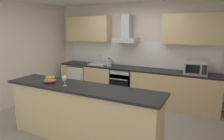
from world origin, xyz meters
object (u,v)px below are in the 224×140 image
Objects in this scene: refrigerator at (81,79)px; range_hood at (126,34)px; fruit_bowl at (50,80)px; kettle at (109,62)px; wine_glass at (64,79)px; sink at (99,64)px; oven at (124,83)px; microwave at (196,68)px.

refrigerator is 1.18× the size of range_hood.
fruit_bowl reaches higher than refrigerator.
wine_glass reaches higher than kettle.
range_hood is at bearing 8.63° from sink.
fruit_bowl reaches higher than oven.
oven is at bearing 89.18° from wine_glass.
wine_glass is at bearing -80.36° from kettle.
oven is 1.33m from range_hood.
kettle reaches higher than refrigerator.
microwave is 2.24m from kettle.
sink is at bearing 99.01° from fruit_bowl.
oven is at bearing 0.11° from refrigerator.
oven is at bearing 179.12° from microwave.
refrigerator is 1.70× the size of microwave.
microwave is 2.81× the size of wine_glass.
microwave is 3.18m from fruit_bowl.
wine_glass is 0.39m from fruit_bowl.
microwave reaches higher than oven.
refrigerator is 1.70× the size of sink.
range_hood is at bearing 20.79° from kettle.
sink reaches higher than oven.
sink is (-0.78, 0.01, 0.47)m from oven.
refrigerator is 1.14m from kettle.
oven is 4.50× the size of wine_glass.
range_hood reaches higher than kettle.
range_hood reaches higher than wine_glass.
fruit_bowl is (0.37, -2.32, 0.10)m from sink.
oven is 1.11× the size of range_hood.
oven is 2.45m from wine_glass.
range_hood is (1.41, 0.13, 1.36)m from refrigerator.
wine_glass is at bearing -128.20° from microwave.
kettle is at bearing -159.21° from range_hood.
refrigerator is 2.59m from fruit_bowl.
fruit_bowl is (-0.38, 0.05, -0.08)m from wine_glass.
refrigerator is 3.86× the size of fruit_bowl.
oven is at bearing -90.00° from range_hood.
microwave is at bearing -0.45° from refrigerator.
wine_glass is at bearing -7.90° from fruit_bowl.
microwave reaches higher than refrigerator.
fruit_bowl is at bearing -89.57° from kettle.
sink is 1.73× the size of kettle.
range_hood is at bearing 89.22° from wine_glass.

